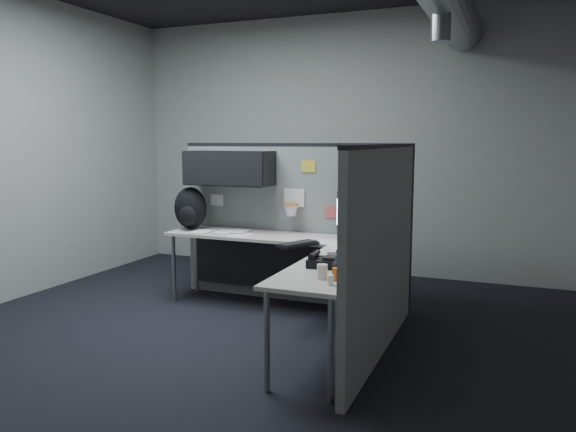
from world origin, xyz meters
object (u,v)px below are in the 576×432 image
at_px(desk, 292,255).
at_px(phone, 322,261).
at_px(backpack, 190,209).
at_px(monitor, 365,216).
at_px(keyboard, 298,244).

height_order(desk, phone, phone).
height_order(desk, backpack, backpack).
bearing_deg(monitor, keyboard, -130.01).
distance_m(monitor, keyboard, 0.71).
bearing_deg(keyboard, desk, 105.79).
height_order(monitor, backpack, monitor).
distance_m(desk, keyboard, 0.25).
xyz_separation_m(monitor, phone, (-0.02, -1.15, -0.19)).
relative_size(monitor, backpack, 1.26).
bearing_deg(keyboard, phone, -76.42).
height_order(monitor, keyboard, monitor).
distance_m(monitor, backpack, 1.87).
bearing_deg(backpack, keyboard, -19.58).
distance_m(desk, backpack, 1.35).
relative_size(keyboard, backpack, 0.98).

